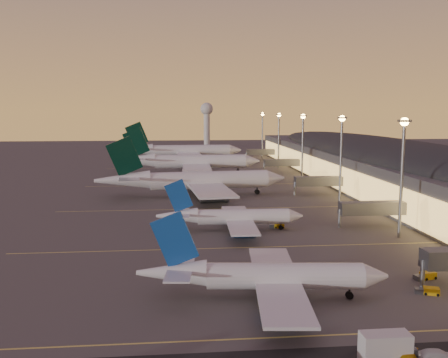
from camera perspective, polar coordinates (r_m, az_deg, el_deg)
ground at (r=106.00m, az=1.24°, el=-7.13°), size 700.00×700.00×0.00m
airliner_narrow_south at (r=74.37m, az=4.46°, el=-11.04°), size 36.90×33.11×13.17m
airliner_narrow_north at (r=114.49m, az=0.75°, el=-4.38°), size 33.77×30.10×12.09m
airliner_wide_near at (r=159.13m, az=-3.56°, el=-0.21°), size 61.18×56.01×19.57m
airliner_wide_mid at (r=215.85m, az=-4.16°, el=1.98°), size 62.89×57.13×20.16m
airliner_wide_far at (r=269.29m, az=-4.97°, el=3.21°), size 66.39×60.35×21.28m
terminal_building at (r=190.05m, az=17.45°, el=1.91°), size 56.35×255.00×17.46m
light_masts at (r=173.71m, az=10.63°, el=4.51°), size 2.20×217.20×25.90m
radar_tower at (r=362.36m, az=-1.98°, el=7.05°), size 9.00×9.00×32.50m
lane_markings at (r=144.80m, az=-0.60°, el=-3.02°), size 90.00×180.36×0.00m
baggage_tug_a at (r=82.89m, az=22.30°, el=-11.75°), size 3.75×2.55×1.04m
baggage_tug_b at (r=89.61m, az=22.04°, el=-10.23°), size 3.96×2.35×1.11m
baggage_tug_c at (r=118.33m, az=6.14°, el=-5.33°), size 3.78×2.19×1.06m
catering_truck_a at (r=60.53m, az=18.23°, el=-17.92°), size 5.96×2.38×3.34m
service_van_e at (r=62.51m, az=23.35°, el=-18.16°), size 5.33×2.70×1.48m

